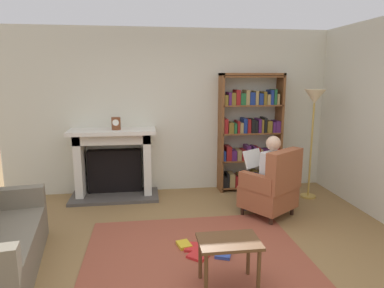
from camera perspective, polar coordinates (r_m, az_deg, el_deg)
ground at (r=3.75m, az=1.09°, el=-19.67°), size 14.00×14.00×0.00m
back_wall at (r=5.78m, az=-2.85°, el=5.47°), size 5.60×0.10×2.70m
side_wall_right at (r=5.47m, az=27.46°, el=3.90°), size 0.10×5.20×2.70m
area_rug at (r=4.01m, az=0.39°, el=-17.42°), size 2.40×1.80×0.01m
fireplace at (r=5.66m, az=-12.86°, el=-2.76°), size 1.38×0.64×1.11m
mantel_clock at (r=5.44m, az=-12.56°, el=3.36°), size 0.14×0.14×0.19m
bookshelf at (r=5.87m, az=9.67°, el=1.51°), size 1.05×0.32×1.98m
armchair_reading at (r=4.88m, az=13.26°, el=-7.01°), size 0.88×0.87×0.97m
seated_reader at (r=4.89m, az=12.22°, el=-4.53°), size 0.55×0.59×1.14m
side_table at (r=3.28m, az=6.15°, el=-16.80°), size 0.56×0.39×0.47m
scattered_books at (r=3.97m, az=1.49°, el=-17.34°), size 0.61×0.50×0.04m
floor_lamp at (r=5.63m, az=19.69°, el=5.90°), size 0.32×0.32×1.73m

